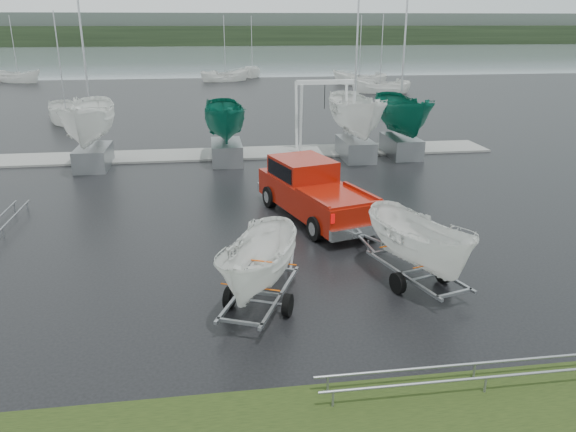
{
  "coord_description": "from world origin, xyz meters",
  "views": [
    {
      "loc": [
        -1.41,
        -18.82,
        7.23
      ],
      "look_at": [
        1.08,
        -1.61,
        1.2
      ],
      "focal_mm": 35.0,
      "sensor_mm": 36.0,
      "label": 1
    }
  ],
  "objects_px": {
    "pickup_truck": "(311,188)",
    "boat_hoist": "(324,106)",
    "trailer_hitched": "(423,199)",
    "trailer_parked": "(259,218)"
  },
  "relations": [
    {
      "from": "pickup_truck",
      "to": "boat_hoist",
      "type": "relative_size",
      "value": 1.65
    },
    {
      "from": "trailer_hitched",
      "to": "trailer_parked",
      "type": "height_order",
      "value": "trailer_hitched"
    },
    {
      "from": "trailer_parked",
      "to": "boat_hoist",
      "type": "xyz_separation_m",
      "value": [
        5.52,
        18.51,
        0.13
      ]
    },
    {
      "from": "trailer_parked",
      "to": "boat_hoist",
      "type": "height_order",
      "value": "trailer_parked"
    },
    {
      "from": "boat_hoist",
      "to": "trailer_hitched",
      "type": "bearing_deg",
      "value": -92.95
    },
    {
      "from": "pickup_truck",
      "to": "trailer_parked",
      "type": "bearing_deg",
      "value": -126.92
    },
    {
      "from": "pickup_truck",
      "to": "boat_hoist",
      "type": "distance_m",
      "value": 11.73
    },
    {
      "from": "trailer_hitched",
      "to": "trailer_parked",
      "type": "bearing_deg",
      "value": 172.94
    },
    {
      "from": "trailer_hitched",
      "to": "boat_hoist",
      "type": "relative_size",
      "value": 1.16
    },
    {
      "from": "pickup_truck",
      "to": "trailer_parked",
      "type": "relative_size",
      "value": 1.46
    }
  ]
}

